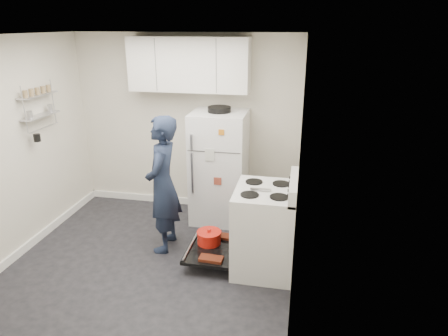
% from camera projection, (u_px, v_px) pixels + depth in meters
% --- Properties ---
extents(room, '(3.21, 3.21, 2.51)m').
position_uv_depth(room, '(144.00, 162.00, 4.26)').
color(room, black).
rests_on(room, ground).
extents(electric_range, '(0.66, 0.76, 1.10)m').
position_uv_depth(electric_range, '(263.00, 230.00, 4.39)').
color(electric_range, silver).
rests_on(electric_range, ground).
extents(open_oven_door, '(0.55, 0.70, 0.22)m').
position_uv_depth(open_oven_door, '(211.00, 244.00, 4.64)').
color(open_oven_door, black).
rests_on(open_oven_door, ground).
extents(refrigerator, '(0.72, 0.74, 1.59)m').
position_uv_depth(refrigerator, '(219.00, 167.00, 5.43)').
color(refrigerator, white).
rests_on(refrigerator, ground).
extents(upper_cabinets, '(1.60, 0.33, 0.70)m').
position_uv_depth(upper_cabinets, '(189.00, 64.00, 5.22)').
color(upper_cabinets, silver).
rests_on(upper_cabinets, room).
extents(wall_shelf_rack, '(0.14, 0.60, 0.61)m').
position_uv_depth(wall_shelf_rack, '(39.00, 105.00, 4.80)').
color(wall_shelf_rack, '#B2B2B7').
rests_on(wall_shelf_rack, room).
extents(person, '(0.43, 0.62, 1.65)m').
position_uv_depth(person, '(163.00, 185.00, 4.67)').
color(person, '#192238').
rests_on(person, ground).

